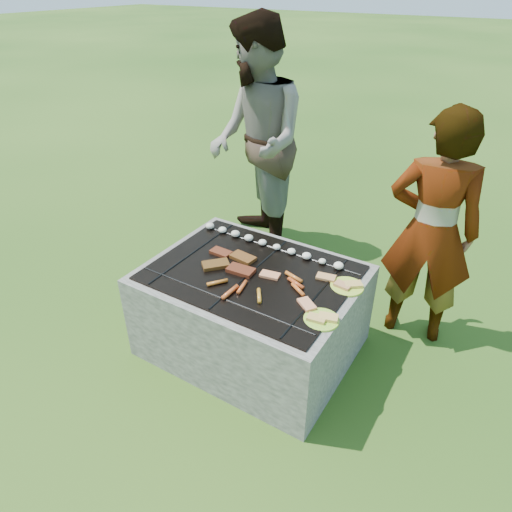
{
  "coord_description": "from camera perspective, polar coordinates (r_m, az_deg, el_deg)",
  "views": [
    {
      "loc": [
        1.26,
        -1.98,
        2.19
      ],
      "look_at": [
        0.0,
        0.05,
        0.7
      ],
      "focal_mm": 32.0,
      "sensor_mm": 36.0,
      "label": 1
    }
  ],
  "objects": [
    {
      "name": "lawn",
      "position": [
        3.21,
        -0.48,
        -11.09
      ],
      "size": [
        60.0,
        60.0,
        0.0
      ],
      "primitive_type": "plane",
      "color": "#1D4411",
      "rests_on": "ground"
    },
    {
      "name": "fire_pit",
      "position": [
        3.02,
        -0.5,
        -7.17
      ],
      "size": [
        1.3,
        1.0,
        0.62
      ],
      "color": "gray",
      "rests_on": "ground"
    },
    {
      "name": "mushrooms",
      "position": [
        3.08,
        1.31,
        1.58
      ],
      "size": [
        1.06,
        0.06,
        0.04
      ],
      "color": "beige",
      "rests_on": "fire_pit"
    },
    {
      "name": "pork_slabs",
      "position": [
        2.9,
        -3.16,
        -0.77
      ],
      "size": [
        0.39,
        0.31,
        0.02
      ],
      "color": "#92391A",
      "rests_on": "fire_pit"
    },
    {
      "name": "sausages",
      "position": [
        2.68,
        0.7,
        -3.83
      ],
      "size": [
        0.55,
        0.43,
        0.03
      ],
      "color": "orange",
      "rests_on": "fire_pit"
    },
    {
      "name": "bread_on_grate",
      "position": [
        2.71,
        5.45,
        -3.57
      ],
      "size": [
        0.45,
        0.4,
        0.02
      ],
      "color": "tan",
      "rests_on": "fire_pit"
    },
    {
      "name": "plate_far",
      "position": [
        2.76,
        11.34,
        -3.7
      ],
      "size": [
        0.2,
        0.2,
        0.03
      ],
      "color": "yellow",
      "rests_on": "fire_pit"
    },
    {
      "name": "plate_near",
      "position": [
        2.49,
        8.22,
        -7.81
      ],
      "size": [
        0.22,
        0.22,
        0.03
      ],
      "color": "#FFEF3C",
      "rests_on": "fire_pit"
    },
    {
      "name": "cook",
      "position": [
        3.09,
        21.06,
        2.83
      ],
      "size": [
        0.64,
        0.48,
        1.59
      ],
      "primitive_type": "imported",
      "rotation": [
        0.0,
        0.0,
        3.32
      ],
      "color": "gray",
      "rests_on": "ground"
    },
    {
      "name": "bystander",
      "position": [
        3.92,
        -0.02,
        13.99
      ],
      "size": [
        1.2,
        1.21,
        1.97
      ],
      "primitive_type": "imported",
      "rotation": [
        0.0,
        0.0,
        -0.82
      ],
      "color": "#AB998E",
      "rests_on": "ground"
    }
  ]
}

